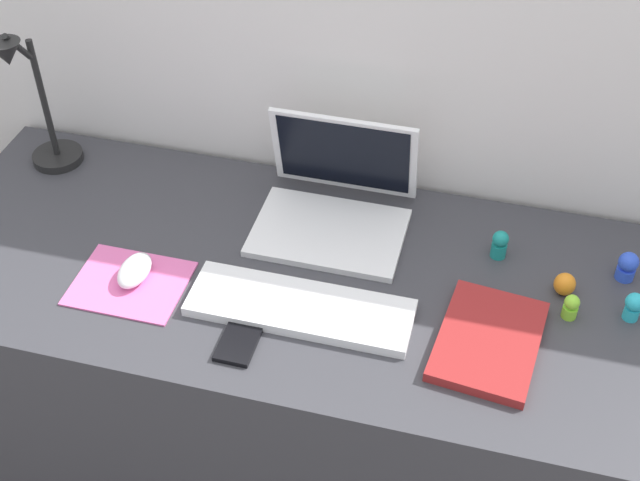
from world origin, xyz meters
name	(u,v)px	position (x,y,z in m)	size (l,w,h in m)	color
back_wall	(364,171)	(0.00, 0.35, 0.73)	(2.81, 0.05, 1.47)	silver
desk	(324,397)	(0.00, 0.00, 0.37)	(1.61, 0.62, 0.74)	#38383D
laptop	(336,197)	(-0.02, 0.17, 0.79)	(0.30, 0.26, 0.21)	white
keyboard	(300,308)	(-0.02, -0.10, 0.75)	(0.41, 0.13, 0.02)	white
mousepad	(130,283)	(-0.35, -0.11, 0.74)	(0.21, 0.17, 0.00)	pink
mouse	(135,270)	(-0.34, -0.10, 0.76)	(0.06, 0.10, 0.03)	white
cell_phone	(242,336)	(-0.10, -0.19, 0.74)	(0.06, 0.13, 0.01)	black
desk_lamp	(35,107)	(-0.67, 0.18, 0.90)	(0.11, 0.17, 0.35)	black
notebook_pad	(489,341)	(0.32, -0.09, 0.75)	(0.17, 0.24, 0.02)	maroon
toy_figurine_blue	(627,266)	(0.55, 0.14, 0.77)	(0.04, 0.04, 0.06)	blue
toy_figurine_orange	(565,284)	(0.44, 0.07, 0.76)	(0.04, 0.04, 0.04)	orange
toy_figurine_teal	(500,244)	(0.31, 0.14, 0.77)	(0.03, 0.03, 0.06)	teal
toy_figurine_lime	(571,306)	(0.45, 0.01, 0.77)	(0.03, 0.03, 0.05)	#8CDB33
toy_figurine_cyan	(634,306)	(0.56, 0.04, 0.77)	(0.03, 0.03, 0.06)	#28B7CC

